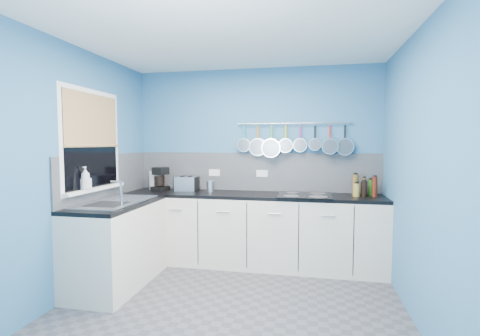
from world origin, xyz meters
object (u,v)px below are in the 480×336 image
(soap_bottle_b, at_px, (86,181))
(hob, at_px, (305,195))
(soap_bottle_a, at_px, (85,178))
(coffee_maker, at_px, (160,179))
(toaster, at_px, (186,184))
(paper_towel, at_px, (154,180))
(canister, at_px, (210,186))

(soap_bottle_b, relative_size, hob, 0.27)
(soap_bottle_a, xyz_separation_m, soap_bottle_b, (0.00, 0.01, -0.03))
(soap_bottle_a, relative_size, coffee_maker, 0.77)
(hob, bearing_deg, toaster, 175.39)
(soap_bottle_b, bearing_deg, toaster, 60.58)
(paper_towel, distance_m, hob, 2.03)
(coffee_maker, distance_m, hob, 1.89)
(soap_bottle_b, distance_m, toaster, 1.34)
(coffee_maker, xyz_separation_m, canister, (0.69, 0.01, -0.08))
(soap_bottle_b, xyz_separation_m, hob, (2.19, 1.03, -0.23))
(soap_bottle_b, bearing_deg, canister, 48.44)
(coffee_maker, relative_size, hob, 0.49)
(coffee_maker, xyz_separation_m, toaster, (0.35, 0.05, -0.06))
(soap_bottle_b, bearing_deg, soap_bottle_a, -90.00)
(paper_towel, height_order, coffee_maker, coffee_maker)
(coffee_maker, bearing_deg, soap_bottle_a, -89.36)
(soap_bottle_b, height_order, paper_towel, soap_bottle_b)
(soap_bottle_a, height_order, coffee_maker, soap_bottle_a)
(paper_towel, bearing_deg, soap_bottle_b, -98.20)
(paper_towel, distance_m, coffee_maker, 0.16)
(coffee_maker, distance_m, canister, 0.69)
(soap_bottle_a, distance_m, paper_towel, 1.22)
(soap_bottle_b, relative_size, canister, 1.20)
(soap_bottle_a, relative_size, soap_bottle_b, 1.39)
(soap_bottle_b, xyz_separation_m, paper_towel, (0.17, 1.19, -0.11))
(soap_bottle_a, xyz_separation_m, canister, (0.99, 1.13, -0.20))
(canister, distance_m, hob, 1.20)
(toaster, xyz_separation_m, canister, (0.34, -0.04, -0.02))
(soap_bottle_a, distance_m, canister, 1.52)
(soap_bottle_b, height_order, canister, soap_bottle_b)
(soap_bottle_b, bearing_deg, hob, 25.29)
(toaster, distance_m, hob, 1.54)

